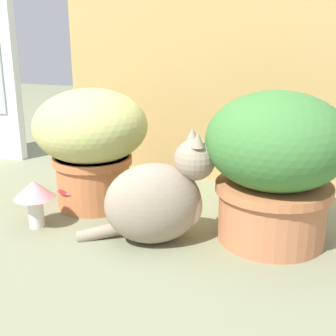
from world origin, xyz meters
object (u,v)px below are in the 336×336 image
(cat, at_px, (160,199))
(leafy_planter, at_px, (275,162))
(grass_planter, at_px, (91,140))
(mushroom_ornament_red, at_px, (75,183))
(mushroom_ornament_pink, at_px, (34,194))

(cat, bearing_deg, leafy_planter, 22.06)
(grass_planter, bearing_deg, mushroom_ornament_red, -113.62)
(cat, relative_size, mushroom_ornament_red, 2.97)
(grass_planter, height_order, mushroom_ornament_red, grass_planter)
(leafy_planter, relative_size, cat, 1.06)
(grass_planter, xyz_separation_m, cat, (0.30, -0.17, -0.10))
(mushroom_ornament_pink, bearing_deg, cat, 6.06)
(grass_planter, xyz_separation_m, leafy_planter, (0.58, -0.06, 0.00))
(mushroom_ornament_pink, distance_m, mushroom_ornament_red, 0.15)
(leafy_planter, height_order, mushroom_ornament_red, leafy_planter)
(leafy_planter, bearing_deg, mushroom_ornament_red, -179.20)
(cat, xyz_separation_m, mushroom_ornament_red, (-0.33, 0.11, -0.03))
(grass_planter, distance_m, mushroom_ornament_pink, 0.25)
(grass_planter, relative_size, leafy_planter, 0.94)
(cat, bearing_deg, mushroom_ornament_red, 162.05)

